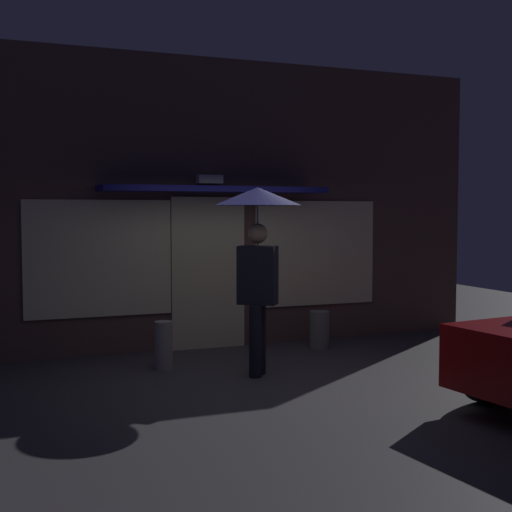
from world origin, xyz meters
The scene contains 5 objects.
ground_plane centered at (0.00, 0.00, 0.00)m, with size 18.00×18.00×0.00m, color #423F44.
building_facade centered at (0.00, 2.34, 2.08)m, with size 8.79×1.00×4.20m.
person_with_umbrella centered at (0.04, 0.34, 1.77)m, with size 1.05×1.05×2.28m.
sidewalk_bollard centered at (1.49, 1.56, 0.27)m, with size 0.29×0.29×0.54m, color slate.
sidewalk_bollard_2 centered at (-0.94, 1.08, 0.31)m, with size 0.23×0.23×0.61m, color #9E998E.
Camera 1 is at (-3.01, -7.36, 1.99)m, focal length 48.48 mm.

